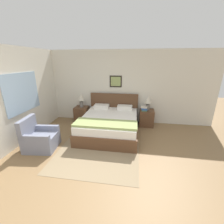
{
  "coord_description": "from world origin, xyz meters",
  "views": [
    {
      "loc": [
        0.76,
        -2.19,
        2.24
      ],
      "look_at": [
        0.14,
        1.77,
        0.85
      ],
      "focal_mm": 24.0,
      "sensor_mm": 36.0,
      "label": 1
    }
  ],
  "objects_px": {
    "bed": "(110,124)",
    "table_lamp_by_door": "(148,101)",
    "nightstand_near_window": "(82,114)",
    "table_lamp_near_window": "(81,99)",
    "armchair": "(40,139)",
    "nightstand_by_door": "(146,118)"
  },
  "relations": [
    {
      "from": "bed",
      "to": "armchair",
      "type": "distance_m",
      "value": 2.04
    },
    {
      "from": "bed",
      "to": "nightstand_near_window",
      "type": "relative_size",
      "value": 3.55
    },
    {
      "from": "nightstand_near_window",
      "to": "armchair",
      "type": "bearing_deg",
      "value": -103.76
    },
    {
      "from": "armchair",
      "to": "table_lamp_near_window",
      "type": "relative_size",
      "value": 1.75
    },
    {
      "from": "bed",
      "to": "nightstand_by_door",
      "type": "relative_size",
      "value": 3.55
    },
    {
      "from": "nightstand_near_window",
      "to": "table_lamp_near_window",
      "type": "height_order",
      "value": "table_lamp_near_window"
    },
    {
      "from": "bed",
      "to": "nightstand_near_window",
      "type": "height_order",
      "value": "bed"
    },
    {
      "from": "table_lamp_by_door",
      "to": "armchair",
      "type": "bearing_deg",
      "value": -145.84
    },
    {
      "from": "nightstand_by_door",
      "to": "table_lamp_by_door",
      "type": "distance_m",
      "value": 0.61
    },
    {
      "from": "bed",
      "to": "table_lamp_near_window",
      "type": "distance_m",
      "value": 1.56
    },
    {
      "from": "bed",
      "to": "armchair",
      "type": "height_order",
      "value": "bed"
    },
    {
      "from": "bed",
      "to": "table_lamp_near_window",
      "type": "height_order",
      "value": "bed"
    },
    {
      "from": "bed",
      "to": "table_lamp_by_door",
      "type": "relative_size",
      "value": 4.21
    },
    {
      "from": "nightstand_near_window",
      "to": "table_lamp_near_window",
      "type": "bearing_deg",
      "value": 76.28
    },
    {
      "from": "nightstand_by_door",
      "to": "table_lamp_near_window",
      "type": "bearing_deg",
      "value": 179.59
    },
    {
      "from": "nightstand_by_door",
      "to": "table_lamp_near_window",
      "type": "xyz_separation_m",
      "value": [
        -2.4,
        0.02,
        0.61
      ]
    },
    {
      "from": "nightstand_by_door",
      "to": "table_lamp_by_door",
      "type": "bearing_deg",
      "value": 51.87
    },
    {
      "from": "table_lamp_near_window",
      "to": "nightstand_near_window",
      "type": "bearing_deg",
      "value": -103.72
    },
    {
      "from": "armchair",
      "to": "nightstand_by_door",
      "type": "relative_size",
      "value": 1.47
    },
    {
      "from": "bed",
      "to": "table_lamp_by_door",
      "type": "height_order",
      "value": "bed"
    },
    {
      "from": "nightstand_by_door",
      "to": "armchair",
      "type": "bearing_deg",
      "value": -145.95
    },
    {
      "from": "nightstand_near_window",
      "to": "nightstand_by_door",
      "type": "relative_size",
      "value": 1.0
    }
  ]
}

